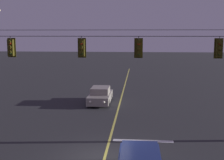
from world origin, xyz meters
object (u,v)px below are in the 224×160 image
object	(u,v)px
traffic_light_right_inner	(219,48)
car_oncoming_lead	(100,96)
traffic_light_left_inner	(81,48)
traffic_light_leftmost	(11,48)
traffic_light_centre	(138,48)

from	to	relation	value
traffic_light_right_inner	car_oncoming_lead	size ratio (longest dim) A/B	0.28
traffic_light_right_inner	traffic_light_left_inner	bearing A→B (deg)	180.00
traffic_light_leftmost	car_oncoming_lead	distance (m)	10.78
traffic_light_left_inner	car_oncoming_lead	size ratio (longest dim) A/B	0.28
traffic_light_right_inner	car_oncoming_lead	world-z (taller)	traffic_light_right_inner
traffic_light_leftmost	traffic_light_right_inner	world-z (taller)	same
traffic_light_centre	car_oncoming_lead	distance (m)	10.49
traffic_light_leftmost	car_oncoming_lead	size ratio (longest dim) A/B	0.28
traffic_light_left_inner	car_oncoming_lead	xyz separation A→B (m)	(-0.04, 8.87, -4.54)
traffic_light_leftmost	traffic_light_right_inner	size ratio (longest dim) A/B	1.00
traffic_light_right_inner	car_oncoming_lead	distance (m)	12.58
traffic_light_leftmost	car_oncoming_lead	world-z (taller)	traffic_light_leftmost
traffic_light_leftmost	traffic_light_left_inner	bearing A→B (deg)	0.00
traffic_light_centre	car_oncoming_lead	xyz separation A→B (m)	(-3.27, 8.87, -4.54)
traffic_light_right_inner	car_oncoming_lead	xyz separation A→B (m)	(-7.68, 8.87, -4.54)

